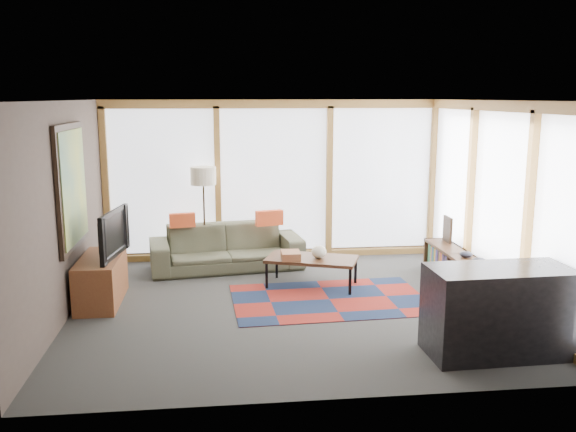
{
  "coord_description": "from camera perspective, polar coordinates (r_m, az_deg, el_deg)",
  "views": [
    {
      "loc": [
        -0.88,
        -7.42,
        2.65
      ],
      "look_at": [
        0.0,
        0.4,
        1.1
      ],
      "focal_mm": 38.0,
      "sensor_mm": 36.0,
      "label": 1
    }
  ],
  "objects": [
    {
      "name": "room_envelope",
      "position": [
        8.18,
        3.32,
        3.32
      ],
      "size": [
        5.52,
        5.02,
        2.62
      ],
      "color": "#42352F",
      "rests_on": "ground"
    },
    {
      "name": "floor_lamp",
      "position": [
        9.66,
        -7.84,
        -0.08
      ],
      "size": [
        0.4,
        0.4,
        1.58
      ],
      "primitive_type": null,
      "color": "black",
      "rests_on": "ground"
    },
    {
      "name": "shelf_picture",
      "position": [
        9.49,
        14.7,
        -1.21
      ],
      "size": [
        0.04,
        0.3,
        0.39
      ],
      "primitive_type": "cube",
      "rotation": [
        0.0,
        0.0,
        0.0
      ],
      "color": "black",
      "rests_on": "bookshelf"
    },
    {
      "name": "vase",
      "position": [
        8.55,
        2.91,
        -3.37
      ],
      "size": [
        0.23,
        0.23,
        0.18
      ],
      "primitive_type": "ellipsoid",
      "rotation": [
        0.0,
        0.0,
        -0.06
      ],
      "color": "beige",
      "rests_on": "coffee_table"
    },
    {
      "name": "television",
      "position": [
        8.21,
        -16.63,
        -1.58
      ],
      "size": [
        0.3,
        1.07,
        0.61
      ],
      "primitive_type": "imported",
      "rotation": [
        0.0,
        0.0,
        1.42
      ],
      "color": "black",
      "rests_on": "tv_console"
    },
    {
      "name": "ground",
      "position": [
        7.93,
        0.33,
        -8.38
      ],
      "size": [
        5.5,
        5.5,
        0.0
      ],
      "primitive_type": "plane",
      "color": "#2F2F2C",
      "rests_on": "ground"
    },
    {
      "name": "sofa",
      "position": [
        9.55,
        -5.77,
        -2.93
      ],
      "size": [
        2.43,
        1.22,
        0.68
      ],
      "primitive_type": "imported",
      "rotation": [
        0.0,
        0.0,
        0.14
      ],
      "color": "#3E412F",
      "rests_on": "ground"
    },
    {
      "name": "bowl_a",
      "position": [
        8.37,
        17.47,
        -4.03
      ],
      "size": [
        0.2,
        0.2,
        0.09
      ],
      "primitive_type": "ellipsoid",
      "rotation": [
        0.0,
        0.0,
        0.12
      ],
      "color": "black",
      "rests_on": "bookshelf"
    },
    {
      "name": "bar_counter",
      "position": [
        6.74,
        19.1,
        -8.42
      ],
      "size": [
        1.48,
        0.73,
        0.93
      ],
      "primitive_type": "cube",
      "rotation": [
        0.0,
        0.0,
        0.03
      ],
      "color": "black",
      "rests_on": "ground"
    },
    {
      "name": "coffee_table",
      "position": [
        8.66,
        2.22,
        -5.25
      ],
      "size": [
        1.39,
        1.02,
        0.42
      ],
      "primitive_type": null,
      "rotation": [
        0.0,
        0.0,
        -0.36
      ],
      "color": "#342416",
      "rests_on": "ground"
    },
    {
      "name": "book_stack",
      "position": [
        8.51,
        0.25,
        -3.7
      ],
      "size": [
        0.26,
        0.33,
        0.11
      ],
      "primitive_type": "cube",
      "rotation": [
        0.0,
        0.0,
        -0.02
      ],
      "color": "brown",
      "rests_on": "coffee_table"
    },
    {
      "name": "bookshelf",
      "position": [
        8.93,
        15.65,
        -4.91
      ],
      "size": [
        0.35,
        1.95,
        0.49
      ],
      "primitive_type": null,
      "color": "#342416",
      "rests_on": "ground"
    },
    {
      "name": "tv_console",
      "position": [
        8.33,
        -17.08,
        -5.74
      ],
      "size": [
        0.5,
        1.21,
        0.6
      ],
      "primitive_type": "cube",
      "color": "brown",
      "rests_on": "ground"
    },
    {
      "name": "pillow_left",
      "position": [
        9.46,
        -9.87,
        -0.39
      ],
      "size": [
        0.4,
        0.19,
        0.21
      ],
      "primitive_type": "cube",
      "rotation": [
        0.0,
        0.0,
        0.18
      ],
      "color": "#D54921",
      "rests_on": "sofa"
    },
    {
      "name": "bowl_b",
      "position": [
        8.68,
        16.32,
        -3.45
      ],
      "size": [
        0.21,
        0.21,
        0.09
      ],
      "primitive_type": "ellipsoid",
      "rotation": [
        0.0,
        0.0,
        0.26
      ],
      "color": "black",
      "rests_on": "bookshelf"
    },
    {
      "name": "rug",
      "position": [
        8.16,
        3.88,
        -7.79
      ],
      "size": [
        2.61,
        1.75,
        0.01
      ],
      "primitive_type": "cube",
      "rotation": [
        0.0,
        0.0,
        0.05
      ],
      "color": "maroon",
      "rests_on": "ground"
    },
    {
      "name": "pillow_right",
      "position": [
        9.45,
        -1.76,
        -0.18
      ],
      "size": [
        0.44,
        0.21,
        0.23
      ],
      "primitive_type": "cube",
      "rotation": [
        0.0,
        0.0,
        0.22
      ],
      "color": "#D54921",
      "rests_on": "sofa"
    }
  ]
}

